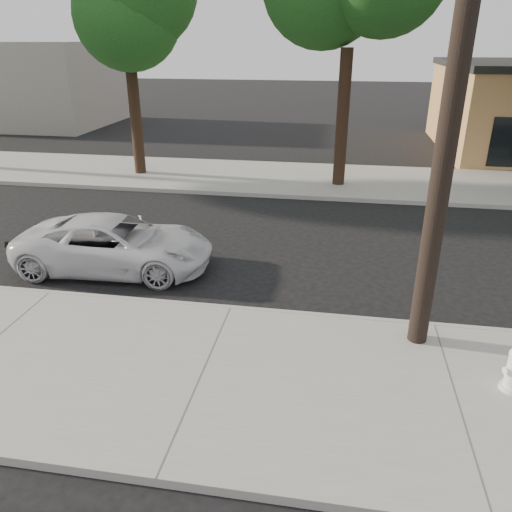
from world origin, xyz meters
name	(u,v)px	position (x,y,z in m)	size (l,w,h in m)	color
ground	(249,270)	(0.00, 0.00, 0.00)	(120.00, 120.00, 0.00)	black
near_sidewalk	(202,376)	(0.00, -4.30, 0.07)	(90.00, 4.40, 0.15)	gray
far_sidewalk	(287,178)	(0.00, 8.50, 0.07)	(90.00, 5.00, 0.15)	gray
curb_near	(231,310)	(0.00, -2.10, 0.07)	(90.00, 0.12, 0.16)	#9E9B93
building_far	(0,83)	(-20.00, 20.00, 2.50)	(14.00, 8.00, 5.00)	gray
utility_pole	(457,74)	(3.60, -2.70, 4.70)	(1.40, 0.34, 9.00)	black
tree_b	(129,9)	(-5.81, 8.06, 6.15)	(4.34, 4.20, 8.45)	black
police_cruiser	(116,244)	(-3.18, -0.44, 0.65)	(2.14, 4.64, 1.29)	silver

